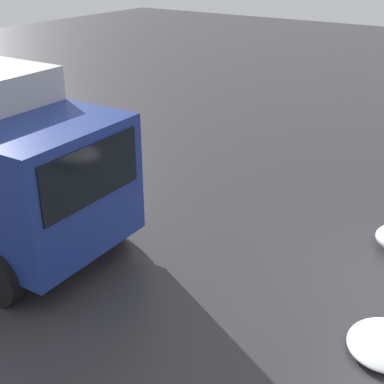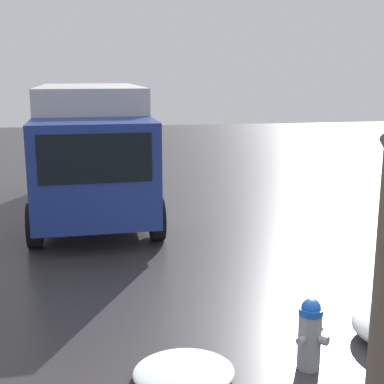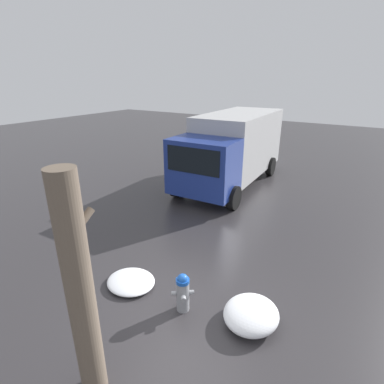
{
  "view_description": "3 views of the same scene",
  "coord_description": "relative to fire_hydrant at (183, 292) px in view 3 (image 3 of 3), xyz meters",
  "views": [
    {
      "loc": [
        -1.03,
        7.71,
        5.03
      ],
      "look_at": [
        3.52,
        1.08,
        1.28
      ],
      "focal_mm": 50.0,
      "sensor_mm": 36.0,
      "label": 1
    },
    {
      "loc": [
        -5.48,
        2.3,
        3.46
      ],
      "look_at": [
        3.89,
        0.78,
        1.32
      ],
      "focal_mm": 50.0,
      "sensor_mm": 36.0,
      "label": 2
    },
    {
      "loc": [
        -4.18,
        -2.87,
        4.65
      ],
      "look_at": [
        3.36,
        1.9,
        1.19
      ],
      "focal_mm": 28.0,
      "sensor_mm": 36.0,
      "label": 3
    }
  ],
  "objects": [
    {
      "name": "delivery_truck",
      "position": [
        8.01,
        2.64,
        1.25
      ],
      "size": [
        7.12,
        2.98,
        3.12
      ],
      "rotation": [
        0.0,
        0.0,
        1.61
      ],
      "color": "navy",
      "rests_on": "ground_plane"
    },
    {
      "name": "snow_pile_by_hydrant",
      "position": [
        0.44,
        -1.36,
        -0.26
      ],
      "size": [
        1.21,
        1.09,
        0.39
      ],
      "color": "white",
      "rests_on": "ground_plane"
    },
    {
      "name": "fire_hydrant",
      "position": [
        0.0,
        0.0,
        0.0
      ],
      "size": [
        0.4,
        0.43,
        0.89
      ],
      "rotation": [
        0.0,
        0.0,
        3.8
      ],
      "color": "gray",
      "rests_on": "ground_plane"
    },
    {
      "name": "snow_pile_by_tree",
      "position": [
        0.01,
        1.5,
        -0.37
      ],
      "size": [
        1.05,
        1.18,
        0.17
      ],
      "color": "white",
      "rests_on": "ground_plane"
    },
    {
      "name": "tree_trunk",
      "position": [
        -2.17,
        0.24,
        1.38
      ],
      "size": [
        0.59,
        0.39,
        3.66
      ],
      "color": "#6B5B4C",
      "rests_on": "ground_plane"
    },
    {
      "name": "ground_plane",
      "position": [
        0.0,
        0.0,
        -0.45
      ],
      "size": [
        60.0,
        60.0,
        0.0
      ],
      "primitive_type": "plane",
      "color": "#333033"
    }
  ]
}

